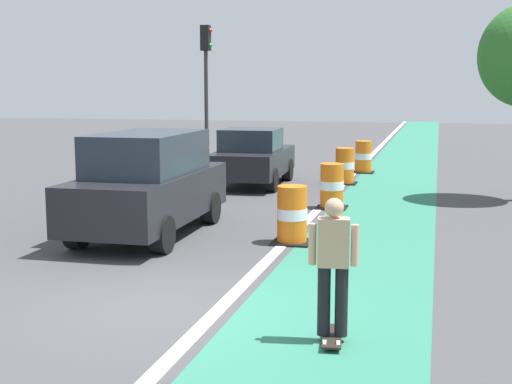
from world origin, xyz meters
name	(u,v)px	position (x,y,z in m)	size (l,w,h in m)	color
ground_plane	(151,308)	(0.00, 0.00, 0.00)	(100.00, 100.00, 0.00)	#424244
bike_lane_strip	(392,189)	(2.40, 12.00, 0.00)	(2.50, 80.00, 0.01)	#2D755B
lane_divider_stripe	(340,187)	(0.90, 12.00, 0.01)	(0.20, 80.00, 0.01)	silver
skateboarder_on_lane	(333,265)	(2.53, -0.63, 0.91)	(0.57, 0.82, 1.69)	black
parked_suv_nearest	(149,183)	(-1.87, 4.36, 1.04)	(1.97, 4.62, 2.04)	black
parked_sedan_second	(253,158)	(-1.69, 11.72, 0.83)	(2.03, 4.16, 1.70)	black
traffic_barrel_front	(292,215)	(1.03, 4.34, 0.53)	(0.73, 0.73, 1.09)	orange
traffic_barrel_mid	(332,187)	(1.19, 8.34, 0.53)	(0.73, 0.73, 1.09)	orange
traffic_barrel_back	(345,166)	(0.93, 12.73, 0.53)	(0.73, 0.73, 1.09)	orange
traffic_barrel_far	(363,157)	(1.19, 15.67, 0.53)	(0.73, 0.73, 1.09)	orange
traffic_light_corner	(206,70)	(-4.59, 16.13, 3.50)	(0.41, 0.32, 5.10)	#2D2D2D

